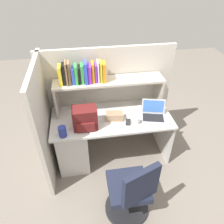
% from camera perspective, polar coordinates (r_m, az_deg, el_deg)
% --- Properties ---
extents(ground_plane, '(8.00, 8.00, 0.00)m').
position_cam_1_polar(ground_plane, '(3.36, -0.14, -11.15)').
color(ground_plane, slate).
extents(desk, '(1.60, 0.70, 0.73)m').
position_cam_1_polar(desk, '(3.05, -7.44, -6.83)').
color(desk, silver).
rests_on(desk, ground_plane).
extents(cubicle_partition_rear, '(1.84, 0.05, 1.55)m').
position_cam_1_polar(cubicle_partition_rear, '(3.14, -1.23, 3.57)').
color(cubicle_partition_rear, '#BCB5A8').
rests_on(cubicle_partition_rear, ground_plane).
extents(cubicle_partition_left, '(0.05, 1.06, 1.55)m').
position_cam_1_polar(cubicle_partition_left, '(2.82, -17.37, -2.85)').
color(cubicle_partition_left, '#BCB5A8').
rests_on(cubicle_partition_left, ground_plane).
extents(overhead_hutch, '(1.44, 0.28, 0.45)m').
position_cam_1_polar(overhead_hutch, '(2.82, -0.80, 6.79)').
color(overhead_hutch, '#B3A99C').
rests_on(overhead_hutch, desk).
extents(reference_books_on_shelf, '(0.57, 0.18, 0.29)m').
position_cam_1_polar(reference_books_on_shelf, '(2.70, -8.01, 10.24)').
color(reference_books_on_shelf, yellow).
rests_on(reference_books_on_shelf, overhead_hutch).
extents(laptop, '(0.36, 0.32, 0.22)m').
position_cam_1_polar(laptop, '(2.89, 10.95, -0.40)').
color(laptop, '#B7BABF').
rests_on(laptop, desk).
extents(backpack, '(0.30, 0.23, 0.28)m').
position_cam_1_polar(backpack, '(2.63, -7.23, -1.70)').
color(backpack, '#591919').
rests_on(backpack, desk).
extents(computer_mouse, '(0.08, 0.12, 0.03)m').
position_cam_1_polar(computer_mouse, '(2.76, 4.31, -2.69)').
color(computer_mouse, '#262628').
rests_on(computer_mouse, desk).
extents(paper_cup, '(0.08, 0.08, 0.10)m').
position_cam_1_polar(paper_cup, '(2.73, 6.55, -2.33)').
color(paper_cup, white).
rests_on(paper_cup, desk).
extents(tissue_box, '(0.23, 0.15, 0.10)m').
position_cam_1_polar(tissue_box, '(2.79, 0.64, -1.10)').
color(tissue_box, '#9E7F60').
rests_on(tissue_box, desk).
extents(snack_canister, '(0.10, 0.10, 0.13)m').
position_cam_1_polar(snack_canister, '(2.60, -13.09, -5.11)').
color(snack_canister, navy).
rests_on(snack_canister, desk).
extents(office_chair, '(0.53, 0.55, 0.93)m').
position_cam_1_polar(office_chair, '(2.50, 5.03, -20.79)').
color(office_chair, black).
rests_on(office_chair, ground_plane).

